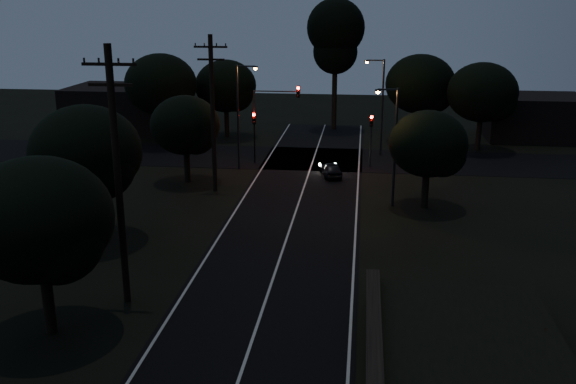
# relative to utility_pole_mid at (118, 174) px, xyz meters

# --- Properties ---
(road_surface) EXTENTS (60.00, 70.00, 0.03)m
(road_surface) POSITION_rel_utility_pole_mid_xyz_m (6.00, 16.12, -5.73)
(road_surface) COLOR black
(road_surface) RESTS_ON ground
(utility_pole_mid) EXTENTS (2.20, 0.30, 11.00)m
(utility_pole_mid) POSITION_rel_utility_pole_mid_xyz_m (0.00, 0.00, 0.00)
(utility_pole_mid) COLOR black
(utility_pole_mid) RESTS_ON ground
(utility_pole_far) EXTENTS (2.20, 0.30, 10.50)m
(utility_pole_far) POSITION_rel_utility_pole_mid_xyz_m (0.00, 17.00, -0.25)
(utility_pole_far) COLOR black
(utility_pole_far) RESTS_ON ground
(tree_left_b) EXTENTS (5.59, 5.59, 7.11)m
(tree_left_b) POSITION_rel_utility_pole_mid_xyz_m (-1.80, -3.11, -1.13)
(tree_left_b) COLOR black
(tree_left_b) RESTS_ON ground
(tree_left_c) EXTENTS (5.87, 5.87, 7.42)m
(tree_left_c) POSITION_rel_utility_pole_mid_xyz_m (-4.29, 6.88, -0.94)
(tree_left_c) COLOR black
(tree_left_c) RESTS_ON ground
(tree_left_d) EXTENTS (4.92, 4.92, 6.24)m
(tree_left_d) POSITION_rel_utility_pole_mid_xyz_m (-2.33, 18.90, -1.70)
(tree_left_d) COLOR black
(tree_left_d) RESTS_ON ground
(tree_far_nw) EXTENTS (5.76, 5.76, 7.30)m
(tree_far_nw) POSITION_rel_utility_pole_mid_xyz_m (-2.80, 34.88, -1.01)
(tree_far_nw) COLOR black
(tree_far_nw) RESTS_ON ground
(tree_far_w) EXTENTS (6.38, 6.38, 8.14)m
(tree_far_w) POSITION_rel_utility_pole_mid_xyz_m (-7.77, 30.87, -0.45)
(tree_far_w) COLOR black
(tree_far_w) RESTS_ON ground
(tree_far_ne) EXTENTS (6.31, 6.31, 7.98)m
(tree_far_ne) POSITION_rel_utility_pole_mid_xyz_m (15.22, 34.87, -0.58)
(tree_far_ne) COLOR black
(tree_far_ne) RESTS_ON ground
(tree_far_e) EXTENTS (5.98, 5.98, 7.58)m
(tree_far_e) POSITION_rel_utility_pole_mid_xyz_m (20.21, 31.88, -0.83)
(tree_far_e) COLOR black
(tree_far_e) RESTS_ON ground
(tree_right_a) EXTENTS (4.86, 4.86, 6.17)m
(tree_right_a) POSITION_rel_utility_pole_mid_xyz_m (14.17, 14.90, -1.74)
(tree_right_a) COLOR black
(tree_right_a) RESTS_ON ground
(tall_pine) EXTENTS (5.65, 5.65, 12.85)m
(tall_pine) POSITION_rel_utility_pole_mid_xyz_m (7.00, 40.00, 3.51)
(tall_pine) COLOR black
(tall_pine) RESTS_ON ground
(building_left) EXTENTS (10.00, 8.00, 4.40)m
(building_left) POSITION_rel_utility_pole_mid_xyz_m (-14.00, 37.00, -3.54)
(building_left) COLOR black
(building_left) RESTS_ON ground
(building_right) EXTENTS (9.00, 7.00, 4.00)m
(building_right) POSITION_rel_utility_pole_mid_xyz_m (26.00, 38.00, -3.74)
(building_right) COLOR black
(building_right) RESTS_ON ground
(signal_left) EXTENTS (0.28, 0.35, 4.10)m
(signal_left) POSITION_rel_utility_pole_mid_xyz_m (1.40, 24.99, -2.90)
(signal_left) COLOR black
(signal_left) RESTS_ON ground
(signal_right) EXTENTS (0.28, 0.35, 4.10)m
(signal_right) POSITION_rel_utility_pole_mid_xyz_m (10.60, 24.99, -2.90)
(signal_right) COLOR black
(signal_right) RESTS_ON ground
(signal_mast) EXTENTS (3.70, 0.35, 6.25)m
(signal_mast) POSITION_rel_utility_pole_mid_xyz_m (3.09, 24.99, -1.40)
(signal_mast) COLOR black
(signal_mast) RESTS_ON ground
(streetlight_a) EXTENTS (1.66, 0.26, 8.00)m
(streetlight_a) POSITION_rel_utility_pole_mid_xyz_m (0.69, 23.00, -1.10)
(streetlight_a) COLOR black
(streetlight_a) RESTS_ON ground
(streetlight_b) EXTENTS (1.66, 0.26, 8.00)m
(streetlight_b) POSITION_rel_utility_pole_mid_xyz_m (11.31, 29.00, -1.10)
(streetlight_b) COLOR black
(streetlight_b) RESTS_ON ground
(streetlight_c) EXTENTS (1.46, 0.26, 7.50)m
(streetlight_c) POSITION_rel_utility_pole_mid_xyz_m (11.83, 15.00, -1.39)
(streetlight_c) COLOR black
(streetlight_c) RESTS_ON ground
(car) EXTENTS (2.01, 3.40, 1.08)m
(car) POSITION_rel_utility_pole_mid_xyz_m (7.72, 21.67, -5.20)
(car) COLOR black
(car) RESTS_ON ground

